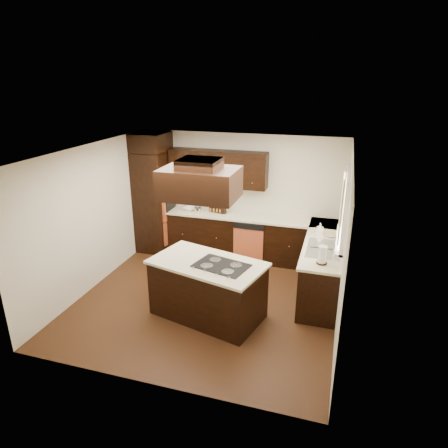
{
  "coord_description": "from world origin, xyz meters",
  "views": [
    {
      "loc": [
        1.97,
        -5.58,
        3.56
      ],
      "look_at": [
        0.1,
        0.6,
        1.15
      ],
      "focal_mm": 32.0,
      "sensor_mm": 36.0,
      "label": 1
    }
  ],
  "objects": [
    {
      "name": "floor",
      "position": [
        0.0,
        0.0,
        -0.01
      ],
      "size": [
        4.2,
        4.2,
        0.02
      ],
      "primitive_type": "cube",
      "color": "#4F2D15",
      "rests_on": "ground"
    },
    {
      "name": "ceiling",
      "position": [
        0.0,
        0.0,
        2.51
      ],
      "size": [
        4.2,
        4.2,
        0.02
      ],
      "primitive_type": "cube",
      "color": "white",
      "rests_on": "ground"
    },
    {
      "name": "wall_back",
      "position": [
        0.0,
        2.11,
        1.25
      ],
      "size": [
        4.2,
        0.02,
        2.5
      ],
      "primitive_type": "cube",
      "color": "beige",
      "rests_on": "ground"
    },
    {
      "name": "wall_front",
      "position": [
        0.0,
        -2.11,
        1.25
      ],
      "size": [
        4.2,
        0.02,
        2.5
      ],
      "primitive_type": "cube",
      "color": "beige",
      "rests_on": "ground"
    },
    {
      "name": "wall_left",
      "position": [
        -2.11,
        0.0,
        1.25
      ],
      "size": [
        0.02,
        4.2,
        2.5
      ],
      "primitive_type": "cube",
      "color": "beige",
      "rests_on": "ground"
    },
    {
      "name": "wall_right",
      "position": [
        2.11,
        0.0,
        1.25
      ],
      "size": [
        0.02,
        4.2,
        2.5
      ],
      "primitive_type": "cube",
      "color": "beige",
      "rests_on": "ground"
    },
    {
      "name": "oven_column",
      "position": [
        -1.78,
        1.71,
        1.06
      ],
      "size": [
        0.65,
        0.75,
        2.12
      ],
      "primitive_type": "cube",
      "color": "black",
      "rests_on": "floor"
    },
    {
      "name": "wall_oven_face",
      "position": [
        -1.43,
        1.71,
        1.12
      ],
      "size": [
        0.05,
        0.62,
        0.78
      ],
      "primitive_type": "cube",
      "color": "#D05F34",
      "rests_on": "oven_column"
    },
    {
      "name": "base_cabinets_back",
      "position": [
        0.03,
        1.8,
        0.44
      ],
      "size": [
        2.93,
        0.6,
        0.88
      ],
      "primitive_type": "cube",
      "color": "black",
      "rests_on": "floor"
    },
    {
      "name": "base_cabinets_right",
      "position": [
        1.8,
        0.9,
        0.44
      ],
      "size": [
        0.6,
        2.4,
        0.88
      ],
      "primitive_type": "cube",
      "color": "black",
      "rests_on": "floor"
    },
    {
      "name": "countertop_back",
      "position": [
        0.03,
        1.79,
        0.9
      ],
      "size": [
        2.93,
        0.63,
        0.04
      ],
      "primitive_type": "cube",
      "color": "beige",
      "rests_on": "base_cabinets_back"
    },
    {
      "name": "countertop_right",
      "position": [
        1.79,
        0.9,
        0.9
      ],
      "size": [
        0.63,
        2.4,
        0.04
      ],
      "primitive_type": "cube",
      "color": "beige",
      "rests_on": "base_cabinets_right"
    },
    {
      "name": "upper_cabinets",
      "position": [
        -0.43,
        1.93,
        1.81
      ],
      "size": [
        2.0,
        0.34,
        0.72
      ],
      "primitive_type": "cube",
      "color": "black",
      "rests_on": "wall_back"
    },
    {
      "name": "dishwasher_front",
      "position": [
        0.33,
        1.5,
        0.4
      ],
      "size": [
        0.6,
        0.05,
        0.72
      ],
      "primitive_type": "cube",
      "color": "#D05F34",
      "rests_on": "floor"
    },
    {
      "name": "window_frame",
      "position": [
        2.07,
        0.55,
        1.65
      ],
      "size": [
        0.06,
        1.32,
        1.12
      ],
      "primitive_type": "cube",
      "color": "white",
      "rests_on": "wall_right"
    },
    {
      "name": "window_pane",
      "position": [
        2.1,
        0.55,
        1.65
      ],
      "size": [
        0.0,
        1.2,
        1.0
      ],
      "primitive_type": "cube",
      "color": "white",
      "rests_on": "wall_right"
    },
    {
      "name": "curtain_left",
      "position": [
        2.01,
        0.13,
        1.7
      ],
      "size": [
        0.02,
        0.34,
        0.9
      ],
      "primitive_type": "cube",
      "color": "beige",
      "rests_on": "wall_right"
    },
    {
      "name": "curtain_right",
      "position": [
        2.01,
        0.97,
        1.7
      ],
      "size": [
        0.02,
        0.34,
        0.9
      ],
      "primitive_type": "cube",
      "color": "beige",
      "rests_on": "wall_right"
    },
    {
      "name": "sink_rim",
      "position": [
        1.8,
        0.55,
        0.92
      ],
      "size": [
        0.52,
        0.84,
        0.01
      ],
      "primitive_type": "cube",
      "color": "silver",
      "rests_on": "countertop_right"
    },
    {
      "name": "island",
      "position": [
        0.16,
        -0.46,
        0.44
      ],
      "size": [
        1.81,
        1.27,
        0.88
      ],
      "primitive_type": "cube",
      "rotation": [
        0.0,
        0.0,
        -0.25
      ],
      "color": "black",
      "rests_on": "floor"
    },
    {
      "name": "island_top",
      "position": [
        0.16,
        -0.46,
        0.9
      ],
      "size": [
        1.88,
        1.35,
        0.04
      ],
      "primitive_type": "cube",
      "rotation": [
        0.0,
        0.0,
        -0.25
      ],
      "color": "beige",
      "rests_on": "island"
    },
    {
      "name": "cooktop",
      "position": [
        0.4,
        -0.52,
        0.93
      ],
      "size": [
        0.88,
        0.69,
        0.01
      ],
      "primitive_type": "cube",
      "rotation": [
        0.0,
        0.0,
        -0.25
      ],
      "color": "black",
      "rests_on": "island_top"
    },
    {
      "name": "range_hood",
      "position": [
        0.1,
        -0.55,
        2.16
      ],
      "size": [
        1.05,
        0.72,
        0.42
      ],
      "primitive_type": "cube",
      "color": "black",
      "rests_on": "ceiling"
    },
    {
      "name": "hood_duct",
      "position": [
        0.1,
        -0.55,
        2.44
      ],
      "size": [
        0.55,
        0.5,
        0.13
      ],
      "primitive_type": "cube",
      "color": "black",
      "rests_on": "ceiling"
    },
    {
      "name": "blender_base",
      "position": [
        -0.8,
        1.7,
        0.97
      ],
      "size": [
        0.15,
        0.15,
        0.1
      ],
      "primitive_type": "cylinder",
      "color": "silver",
      "rests_on": "countertop_back"
    },
    {
      "name": "blender_pitcher",
      "position": [
        -0.8,
        1.7,
        1.15
      ],
      "size": [
        0.13,
        0.13,
        0.26
      ],
      "primitive_type": "cone",
      "color": "silver",
      "rests_on": "blender_base"
    },
    {
      "name": "spice_rack",
      "position": [
        -0.4,
        1.8,
        1.07
      ],
      "size": [
        0.38,
        0.18,
        0.3
      ],
      "primitive_type": "cube",
      "rotation": [
        0.0,
        0.0,
        -0.24
      ],
      "color": "black",
      "rests_on": "countertop_back"
    },
    {
      "name": "mixing_bowl",
      "position": [
        -0.99,
        1.77,
        0.95
      ],
      "size": [
        0.32,
        0.32,
        0.06
      ],
      "primitive_type": "imported",
      "rotation": [
        0.0,
        0.0,
        -0.27
      ],
      "color": "white",
      "rests_on": "countertop_back"
    },
    {
      "name": "soap_bottle",
      "position": [
        1.69,
        1.19,
        1.02
      ],
      "size": [
        0.12,
        0.12,
        0.21
      ],
      "primitive_type": "imported",
      "rotation": [
        0.0,
        0.0,
        0.42
      ],
      "color": "white",
      "rests_on": "countertop_right"
    },
    {
      "name": "paper_towel",
      "position": [
        1.81,
        -0.01,
        1.06
      ],
      "size": [
        0.15,
        0.15,
        0.28
      ],
      "primitive_type": "cylinder",
      "rotation": [
        0.0,
        0.0,
        0.16
      ],
      "color": "white",
      "rests_on": "countertop_right"
    }
  ]
}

